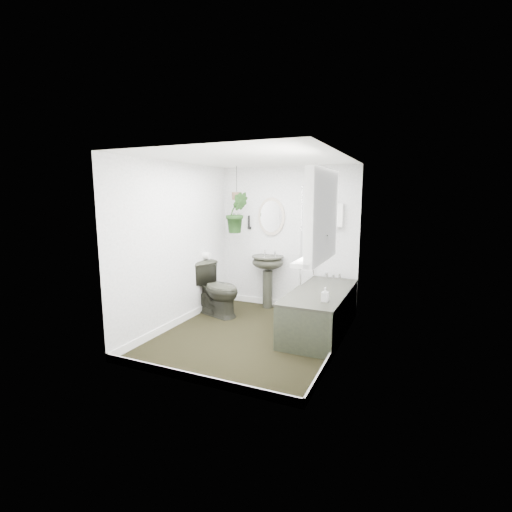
% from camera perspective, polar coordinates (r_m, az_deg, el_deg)
% --- Properties ---
extents(floor, '(2.30, 2.80, 0.02)m').
position_cam_1_polar(floor, '(5.07, -0.70, -12.16)').
color(floor, black).
rests_on(floor, ground).
extents(ceiling, '(2.30, 2.80, 0.02)m').
position_cam_1_polar(ceiling, '(4.74, -0.76, 14.93)').
color(ceiling, white).
rests_on(ceiling, ground).
extents(wall_back, '(2.30, 0.02, 2.30)m').
position_cam_1_polar(wall_back, '(6.07, 4.84, 2.72)').
color(wall_back, white).
rests_on(wall_back, ground).
extents(wall_front, '(2.30, 0.02, 2.30)m').
position_cam_1_polar(wall_front, '(3.56, -10.26, -2.18)').
color(wall_front, white).
rests_on(wall_front, ground).
extents(wall_left, '(0.02, 2.80, 2.30)m').
position_cam_1_polar(wall_left, '(5.35, -12.10, 1.64)').
color(wall_left, white).
rests_on(wall_left, ground).
extents(wall_right, '(0.02, 2.80, 2.30)m').
position_cam_1_polar(wall_right, '(4.42, 13.08, -0.01)').
color(wall_right, white).
rests_on(wall_right, ground).
extents(skirting, '(2.30, 2.80, 0.10)m').
position_cam_1_polar(skirting, '(5.05, -0.70, -11.53)').
color(skirting, white).
rests_on(skirting, floor).
extents(bathtub, '(0.72, 1.72, 0.58)m').
position_cam_1_polar(bathtub, '(5.17, 9.83, -8.35)').
color(bathtub, '#2A2B22').
rests_on(bathtub, floor).
extents(bath_screen, '(0.04, 0.72, 1.40)m').
position_cam_1_polar(bath_screen, '(5.51, 8.05, 3.34)').
color(bath_screen, silver).
rests_on(bath_screen, bathtub).
extents(shower_box, '(0.20, 0.10, 0.35)m').
position_cam_1_polar(shower_box, '(5.75, 12.26, 6.17)').
color(shower_box, white).
rests_on(shower_box, wall_back).
extents(oval_mirror, '(0.46, 0.03, 0.62)m').
position_cam_1_polar(oval_mirror, '(6.09, 2.37, 6.08)').
color(oval_mirror, '#B9A997').
rests_on(oval_mirror, wall_back).
extents(wall_sconce, '(0.04, 0.04, 0.22)m').
position_cam_1_polar(wall_sconce, '(6.25, -1.10, 5.25)').
color(wall_sconce, black).
rests_on(wall_sconce, wall_back).
extents(toilet_roll_holder, '(0.11, 0.11, 0.11)m').
position_cam_1_polar(toilet_roll_holder, '(5.93, -7.58, 0.08)').
color(toilet_roll_holder, white).
rests_on(toilet_roll_holder, wall_left).
extents(window_recess, '(0.08, 1.00, 0.90)m').
position_cam_1_polar(window_recess, '(3.70, 10.21, 6.08)').
color(window_recess, white).
rests_on(window_recess, wall_right).
extents(window_sill, '(0.18, 1.00, 0.04)m').
position_cam_1_polar(window_sill, '(3.76, 8.99, -0.27)').
color(window_sill, white).
rests_on(window_sill, wall_right).
extents(window_blinds, '(0.01, 0.86, 0.76)m').
position_cam_1_polar(window_blinds, '(3.71, 9.53, 6.11)').
color(window_blinds, white).
rests_on(window_blinds, wall_right).
extents(toilet, '(0.91, 0.68, 0.82)m').
position_cam_1_polar(toilet, '(5.80, -6.03, -5.04)').
color(toilet, '#2A2B22').
rests_on(toilet, floor).
extents(pedestal_sink, '(0.57, 0.51, 0.88)m').
position_cam_1_polar(pedestal_sink, '(6.11, 1.79, -3.98)').
color(pedestal_sink, '#2A2B22').
rests_on(pedestal_sink, floor).
extents(sill_plant, '(0.23, 0.22, 0.22)m').
position_cam_1_polar(sill_plant, '(3.80, 9.72, 1.76)').
color(sill_plant, black).
rests_on(sill_plant, window_sill).
extents(hanging_plant, '(0.46, 0.44, 0.65)m').
position_cam_1_polar(hanging_plant, '(5.95, -2.95, 6.67)').
color(hanging_plant, black).
rests_on(hanging_plant, ceiling).
extents(soap_bottle, '(0.08, 0.08, 0.18)m').
position_cam_1_polar(soap_bottle, '(4.56, 10.58, -5.84)').
color(soap_bottle, black).
rests_on(soap_bottle, bathtub).
extents(hanging_pot, '(0.16, 0.16, 0.12)m').
position_cam_1_polar(hanging_pot, '(5.94, -2.98, 9.21)').
color(hanging_pot, brown).
rests_on(hanging_pot, ceiling).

